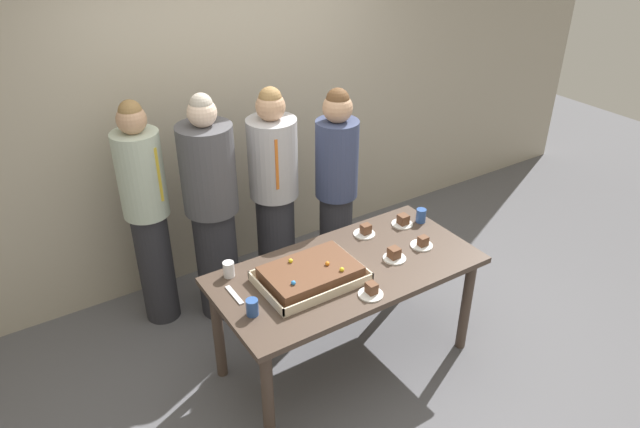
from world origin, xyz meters
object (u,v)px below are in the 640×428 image
plated_slice_far_right (422,243)px  person_striped_tie_right (274,195)px  sheet_cake (311,274)px  drink_cup_middle (229,269)px  drink_cup_nearest (252,307)px  drink_cup_far_end (421,216)px  person_far_right_suit (212,209)px  plated_slice_center_front (371,291)px  plated_slice_far_left (365,231)px  plated_slice_near_left (394,255)px  cake_server_utensil (234,295)px  person_green_shirt_behind (147,213)px  party_table (347,280)px  person_serving_front (336,190)px  plated_slice_near_right (403,221)px

plated_slice_far_right → person_striped_tie_right: bearing=119.2°
sheet_cake → drink_cup_middle: sheet_cake is taller
drink_cup_nearest → person_striped_tie_right: size_ratio=0.06×
drink_cup_far_end → person_far_right_suit: (-1.25, 0.79, 0.06)m
sheet_cake → plated_slice_center_front: 0.38m
drink_cup_far_end → sheet_cake: bearing=-170.3°
sheet_cake → plated_slice_far_left: bearing=22.9°
plated_slice_near_left → drink_cup_nearest: drink_cup_nearest is taller
plated_slice_far_left → cake_server_utensil: (-1.05, -0.13, -0.02)m
plated_slice_center_front → person_far_right_suit: 1.35m
plated_slice_near_left → cake_server_utensil: plated_slice_near_left is taller
plated_slice_near_left → plated_slice_far_right: plated_slice_near_left is taller
drink_cup_middle → plated_slice_far_left: bearing=-3.7°
plated_slice_center_front → drink_cup_nearest: drink_cup_nearest is taller
drink_cup_middle → drink_cup_far_end: same height
drink_cup_middle → person_far_right_suit: person_far_right_suit is taller
drink_cup_middle → person_green_shirt_behind: 0.86m
party_table → drink_cup_middle: (-0.66, 0.32, 0.15)m
drink_cup_nearest → person_far_right_suit: (0.23, 1.05, 0.06)m
person_striped_tie_right → person_serving_front: bearing=82.4°
plated_slice_near_left → person_striped_tie_right: (-0.31, 1.02, 0.07)m
plated_slice_near_right → person_striped_tie_right: 0.96m
plated_slice_far_right → plated_slice_far_left: bearing=125.2°
plated_slice_far_right → party_table: bearing=173.0°
plated_slice_far_right → plated_slice_center_front: (-0.60, -0.23, 0.00)m
sheet_cake → drink_cup_far_end: sheet_cake is taller
sheet_cake → plated_slice_far_left: 0.65m
person_serving_front → person_green_shirt_behind: bearing=-63.7°
party_table → sheet_cake: bearing=178.9°
plated_slice_near_right → drink_cup_far_end: drink_cup_far_end is taller
drink_cup_far_end → person_green_shirt_behind: size_ratio=0.06×
cake_server_utensil → drink_cup_far_end: bearing=2.1°
cake_server_utensil → drink_cup_nearest: bearing=-86.9°
plated_slice_far_left → person_serving_front: size_ratio=0.09×
plated_slice_near_left → person_green_shirt_behind: person_green_shirt_behind is taller
plated_slice_far_left → drink_cup_far_end: size_ratio=1.50×
drink_cup_nearest → cake_server_utensil: size_ratio=0.50×
person_far_right_suit → drink_cup_far_end: bearing=45.3°
sheet_cake → plated_slice_far_left: (0.60, 0.25, -0.02)m
plated_slice_far_left → drink_cup_far_end: (0.44, -0.08, 0.03)m
person_striped_tie_right → person_far_right_suit: 0.48m
plated_slice_near_right → plated_slice_far_left: bearing=172.5°
sheet_cake → party_table: bearing=-1.1°
plated_slice_center_front → person_green_shirt_behind: size_ratio=0.09×
party_table → sheet_cake: 0.31m
plated_slice_far_left → person_striped_tie_right: (-0.33, 0.68, 0.07)m
person_serving_front → plated_slice_center_front: bearing=19.0°
plated_slice_center_front → person_serving_front: bearing=66.1°
person_green_shirt_behind → person_far_right_suit: 0.44m
plated_slice_far_right → person_far_right_suit: 1.47m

